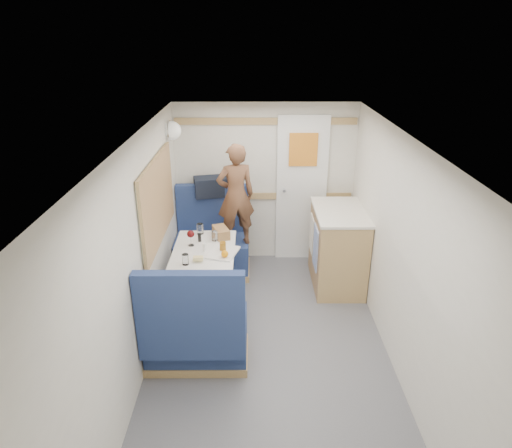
{
  "coord_description": "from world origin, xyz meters",
  "views": [
    {
      "loc": [
        -0.14,
        -3.15,
        2.77
      ],
      "look_at": [
        -0.12,
        0.9,
        1.04
      ],
      "focal_mm": 32.0,
      "sensor_mm": 36.0,
      "label": 1
    }
  ],
  "objects_px": {
    "salt_grinder": "(204,247)",
    "cheese_block": "(198,258)",
    "dome_light": "(172,131)",
    "tumbler_mid": "(200,229)",
    "dinette_table": "(205,262)",
    "bench_near": "(196,336)",
    "pepper_grinder": "(199,237)",
    "orange_fruit": "(225,254)",
    "tray": "(223,253)",
    "tumbler_left": "(185,259)",
    "beer_glass": "(223,247)",
    "bench_far": "(213,248)",
    "duffel_bag": "(215,186)",
    "galley_counter": "(337,247)",
    "tumbler_right": "(215,236)",
    "bread_loaf": "(221,232)",
    "wine_glass": "(191,235)",
    "person": "(236,195)"
  },
  "relations": [
    {
      "from": "salt_grinder",
      "to": "cheese_block",
      "type": "bearing_deg",
      "value": -98.72
    },
    {
      "from": "dome_light",
      "to": "cheese_block",
      "type": "bearing_deg",
      "value": -72.05
    },
    {
      "from": "tumbler_mid",
      "to": "salt_grinder",
      "type": "distance_m",
      "value": 0.43
    },
    {
      "from": "dinette_table",
      "to": "bench_near",
      "type": "bearing_deg",
      "value": -90.0
    },
    {
      "from": "dome_light",
      "to": "pepper_grinder",
      "type": "bearing_deg",
      "value": -63.93
    },
    {
      "from": "tumbler_mid",
      "to": "orange_fruit",
      "type": "bearing_deg",
      "value": -62.75
    },
    {
      "from": "bench_near",
      "to": "tray",
      "type": "height_order",
      "value": "bench_near"
    },
    {
      "from": "tray",
      "to": "tumbler_left",
      "type": "xyz_separation_m",
      "value": [
        -0.34,
        -0.23,
        0.04
      ]
    },
    {
      "from": "cheese_block",
      "to": "beer_glass",
      "type": "distance_m",
      "value": 0.31
    },
    {
      "from": "tumbler_mid",
      "to": "beer_glass",
      "type": "distance_m",
      "value": 0.51
    },
    {
      "from": "salt_grinder",
      "to": "beer_glass",
      "type": "bearing_deg",
      "value": -2.7
    },
    {
      "from": "bench_far",
      "to": "duffel_bag",
      "type": "height_order",
      "value": "duffel_bag"
    },
    {
      "from": "galley_counter",
      "to": "tumbler_right",
      "type": "xyz_separation_m",
      "value": [
        -1.37,
        -0.35,
        0.31
      ]
    },
    {
      "from": "duffel_bag",
      "to": "cheese_block",
      "type": "relative_size",
      "value": 5.01
    },
    {
      "from": "dome_light",
      "to": "bread_loaf",
      "type": "height_order",
      "value": "dome_light"
    },
    {
      "from": "tumbler_right",
      "to": "dome_light",
      "type": "bearing_deg",
      "value": 126.94
    },
    {
      "from": "wine_glass",
      "to": "tumbler_left",
      "type": "xyz_separation_m",
      "value": [
        -0.0,
        -0.41,
        -0.07
      ]
    },
    {
      "from": "orange_fruit",
      "to": "duffel_bag",
      "type": "bearing_deg",
      "value": 98.31
    },
    {
      "from": "galley_counter",
      "to": "tumbler_mid",
      "type": "distance_m",
      "value": 1.59
    },
    {
      "from": "bench_near",
      "to": "cheese_block",
      "type": "bearing_deg",
      "value": 92.56
    },
    {
      "from": "cheese_block",
      "to": "salt_grinder",
      "type": "relative_size",
      "value": 1.13
    },
    {
      "from": "person",
      "to": "tumbler_left",
      "type": "distance_m",
      "value": 1.15
    },
    {
      "from": "dome_light",
      "to": "tumbler_right",
      "type": "relative_size",
      "value": 1.89
    },
    {
      "from": "bench_near",
      "to": "wine_glass",
      "type": "bearing_deg",
      "value": 98.34
    },
    {
      "from": "pepper_grinder",
      "to": "duffel_bag",
      "type": "bearing_deg",
      "value": 84.35
    },
    {
      "from": "tray",
      "to": "bread_loaf",
      "type": "xyz_separation_m",
      "value": [
        -0.05,
        0.4,
        0.04
      ]
    },
    {
      "from": "wine_glass",
      "to": "cheese_block",
      "type": "bearing_deg",
      "value": -72.44
    },
    {
      "from": "bread_loaf",
      "to": "tumbler_left",
      "type": "bearing_deg",
      "value": -115.38
    },
    {
      "from": "dinette_table",
      "to": "duffel_bag",
      "type": "relative_size",
      "value": 1.9
    },
    {
      "from": "bench_near",
      "to": "salt_grinder",
      "type": "relative_size",
      "value": 12.29
    },
    {
      "from": "bench_near",
      "to": "person",
      "type": "bearing_deg",
      "value": 79.07
    },
    {
      "from": "tray",
      "to": "pepper_grinder",
      "type": "height_order",
      "value": "pepper_grinder"
    },
    {
      "from": "orange_fruit",
      "to": "pepper_grinder",
      "type": "xyz_separation_m",
      "value": [
        -0.29,
        0.39,
        -0.01
      ]
    },
    {
      "from": "tumbler_left",
      "to": "beer_glass",
      "type": "xyz_separation_m",
      "value": [
        0.34,
        0.27,
        -0.0
      ]
    },
    {
      "from": "bench_near",
      "to": "tray",
      "type": "distance_m",
      "value": 0.9
    },
    {
      "from": "beer_glass",
      "to": "tumbler_left",
      "type": "bearing_deg",
      "value": -141.06
    },
    {
      "from": "tumbler_right",
      "to": "tumbler_mid",
      "type": "bearing_deg",
      "value": 135.37
    },
    {
      "from": "salt_grinder",
      "to": "duffel_bag",
      "type": "bearing_deg",
      "value": 88.91
    },
    {
      "from": "tumbler_mid",
      "to": "bread_loaf",
      "type": "xyz_separation_m",
      "value": [
        0.23,
        -0.08,
        -0.01
      ]
    },
    {
      "from": "galley_counter",
      "to": "orange_fruit",
      "type": "bearing_deg",
      "value": -148.48
    },
    {
      "from": "galley_counter",
      "to": "wine_glass",
      "type": "bearing_deg",
      "value": -163.79
    },
    {
      "from": "tumbler_left",
      "to": "tumbler_mid",
      "type": "distance_m",
      "value": 0.7
    },
    {
      "from": "salt_grinder",
      "to": "wine_glass",
      "type": "bearing_deg",
      "value": 138.99
    },
    {
      "from": "beer_glass",
      "to": "salt_grinder",
      "type": "bearing_deg",
      "value": 177.3
    },
    {
      "from": "bench_near",
      "to": "tumbler_mid",
      "type": "xyz_separation_m",
      "value": [
        -0.08,
        1.24,
        0.48
      ]
    },
    {
      "from": "tumbler_right",
      "to": "pepper_grinder",
      "type": "relative_size",
      "value": 1.15
    },
    {
      "from": "duffel_bag",
      "to": "tumbler_right",
      "type": "relative_size",
      "value": 4.56
    },
    {
      "from": "tumbler_right",
      "to": "salt_grinder",
      "type": "distance_m",
      "value": 0.26
    },
    {
      "from": "galley_counter",
      "to": "pepper_grinder",
      "type": "distance_m",
      "value": 1.6
    },
    {
      "from": "beer_glass",
      "to": "pepper_grinder",
      "type": "distance_m",
      "value": 0.35
    }
  ]
}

